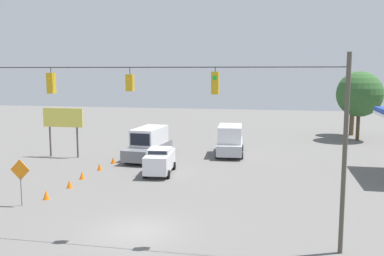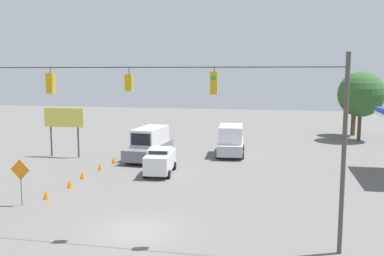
{
  "view_description": "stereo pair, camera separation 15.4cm",
  "coord_description": "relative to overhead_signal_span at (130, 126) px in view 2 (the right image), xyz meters",
  "views": [
    {
      "loc": [
        -6.7,
        19.81,
        8.04
      ],
      "look_at": [
        -1.45,
        -6.8,
        4.41
      ],
      "focal_mm": 40.0,
      "sensor_mm": 36.0,
      "label": 1
    },
    {
      "loc": [
        -6.85,
        19.78,
        8.04
      ],
      "look_at": [
        -1.45,
        -6.8,
        4.41
      ],
      "focal_mm": 40.0,
      "sensor_mm": 36.0,
      "label": 2
    }
  ],
  "objects": [
    {
      "name": "ground_plane",
      "position": [
        0.01,
        -0.77,
        -5.46
      ],
      "size": [
        140.0,
        140.0,
        0.0
      ],
      "primitive_type": "plane",
      "color": "#605E5B"
    },
    {
      "name": "overhead_signal_span",
      "position": [
        0.0,
        0.0,
        0.0
      ],
      "size": [
        19.53,
        0.38,
        8.83
      ],
      "color": "#4C473D",
      "rests_on": "ground_plane"
    },
    {
      "name": "box_truck_silver_oncoming_deep",
      "position": [
        -2.44,
        -21.45,
        -4.05
      ],
      "size": [
        2.9,
        6.46,
        2.87
      ],
      "color": "#A8AAB2",
      "rests_on": "ground_plane"
    },
    {
      "name": "sedan_white_withflow_mid",
      "position": [
        2.16,
        -12.76,
        -4.4
      ],
      "size": [
        2.34,
        4.71,
        2.03
      ],
      "color": "silver",
      "rests_on": "ground_plane"
    },
    {
      "name": "box_truck_grey_withflow_far",
      "position": [
        4.73,
        -18.32,
        -4.06
      ],
      "size": [
        2.94,
        7.3,
        2.85
      ],
      "color": "slate",
      "rests_on": "ground_plane"
    },
    {
      "name": "traffic_cone_nearest",
      "position": [
        7.37,
        -4.78,
        -5.17
      ],
      "size": [
        0.42,
        0.42,
        0.58
      ],
      "primitive_type": "cone",
      "color": "orange",
      "rests_on": "ground_plane"
    },
    {
      "name": "traffic_cone_second",
      "position": [
        7.18,
        -7.51,
        -5.17
      ],
      "size": [
        0.42,
        0.42,
        0.58
      ],
      "primitive_type": "cone",
      "color": "orange",
      "rests_on": "ground_plane"
    },
    {
      "name": "traffic_cone_third",
      "position": [
        7.42,
        -9.97,
        -5.17
      ],
      "size": [
        0.42,
        0.42,
        0.58
      ],
      "primitive_type": "cone",
      "color": "orange",
      "rests_on": "ground_plane"
    },
    {
      "name": "traffic_cone_fourth",
      "position": [
        7.3,
        -12.95,
        -5.17
      ],
      "size": [
        0.42,
        0.42,
        0.58
      ],
      "primitive_type": "cone",
      "color": "orange",
      "rests_on": "ground_plane"
    },
    {
      "name": "traffic_cone_fifth",
      "position": [
        7.17,
        -15.59,
        -5.17
      ],
      "size": [
        0.42,
        0.42,
        0.58
      ],
      "primitive_type": "cone",
      "color": "orange",
      "rests_on": "ground_plane"
    },
    {
      "name": "traffic_cone_farthest",
      "position": [
        7.14,
        -18.1,
        -5.17
      ],
      "size": [
        0.42,
        0.42,
        0.58
      ],
      "primitive_type": "cone",
      "color": "orange",
      "rests_on": "ground_plane"
    },
    {
      "name": "roadside_billboard",
      "position": [
        12.76,
        -17.41,
        -2.08
      ],
      "size": [
        3.94,
        0.16,
        4.61
      ],
      "color": "#4C473D",
      "rests_on": "ground_plane"
    },
    {
      "name": "work_zone_sign",
      "position": [
        8.14,
        -3.33,
        -3.48
      ],
      "size": [
        1.27,
        0.06,
        2.84
      ],
      "color": "slate",
      "rests_on": "ground_plane"
    },
    {
      "name": "tree_horizon_left",
      "position": [
        -16.08,
        -37.1,
        0.24
      ],
      "size": [
        3.76,
        3.76,
        7.68
      ],
      "color": "brown",
      "rests_on": "ground_plane"
    },
    {
      "name": "tree_horizon_right",
      "position": [
        -16.09,
        -32.95,
        -0.08
      ],
      "size": [
        5.23,
        5.23,
        8.01
      ],
      "color": "#4C3823",
      "rests_on": "ground_plane"
    }
  ]
}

